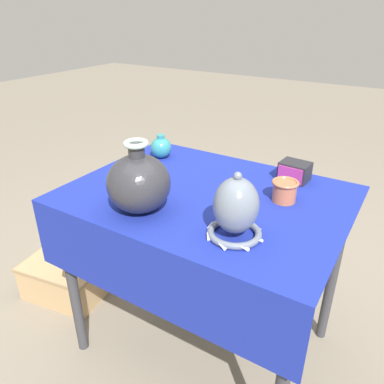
# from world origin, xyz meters

# --- Properties ---
(ground_plane) EXTENTS (14.00, 14.00, 0.00)m
(ground_plane) POSITION_xyz_m (0.00, 0.00, 0.00)
(ground_plane) COLOR gray
(display_table) EXTENTS (1.05, 0.79, 0.79)m
(display_table) POSITION_xyz_m (0.00, -0.02, 0.70)
(display_table) COLOR #38383D
(display_table) RESTS_ON ground_plane
(vase_tall_bulbous) EXTENTS (0.22, 0.22, 0.25)m
(vase_tall_bulbous) POSITION_xyz_m (-0.13, -0.24, 0.90)
(vase_tall_bulbous) COLOR #2D2D33
(vase_tall_bulbous) RESTS_ON display_table
(vase_dome_bell) EXTENTS (0.18, 0.18, 0.22)m
(vase_dome_bell) POSITION_xyz_m (0.22, -0.21, 0.88)
(vase_dome_bell) COLOR slate
(vase_dome_bell) RESTS_ON display_table
(mosaic_tile_box) EXTENTS (0.12, 0.10, 0.08)m
(mosaic_tile_box) POSITION_xyz_m (0.24, 0.29, 0.83)
(mosaic_tile_box) COLOR #232328
(mosaic_tile_box) RESTS_ON display_table
(jar_round_teal) EXTENTS (0.10, 0.10, 0.11)m
(jar_round_teal) POSITION_xyz_m (-0.37, 0.21, 0.84)
(jar_round_teal) COLOR teal
(jar_round_teal) RESTS_ON display_table
(cup_wide_terracotta) EXTENTS (0.10, 0.10, 0.08)m
(cup_wide_terracotta) POSITION_xyz_m (0.27, 0.09, 0.84)
(cup_wide_terracotta) COLOR #BC6642
(cup_wide_terracotta) RESTS_ON display_table
(wooden_crate) EXTENTS (0.47, 0.40, 0.20)m
(wooden_crate) POSITION_xyz_m (-0.81, -0.10, 0.11)
(wooden_crate) COLOR tan
(wooden_crate) RESTS_ON ground_plane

